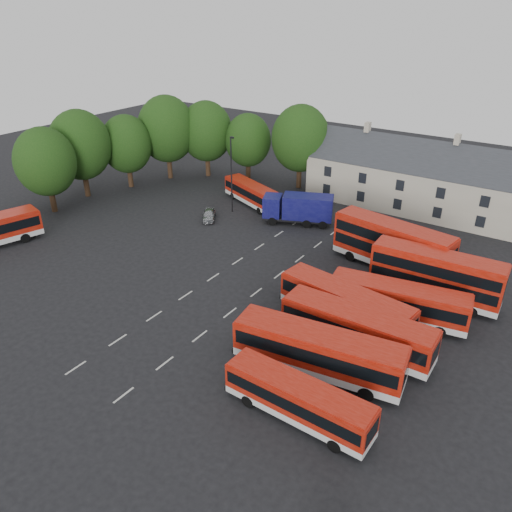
{
  "coord_description": "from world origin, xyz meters",
  "views": [
    {
      "loc": [
        26.75,
        -30.18,
        23.8
      ],
      "look_at": [
        3.31,
        4.47,
        2.2
      ],
      "focal_mm": 35.0,
      "sensor_mm": 36.0,
      "label": 1
    }
  ],
  "objects_px": {
    "box_truck": "(299,208)",
    "lamppost": "(231,173)",
    "bus_dd_south": "(436,274)",
    "silver_car": "(209,215)",
    "bus_row_a": "(298,398)"
  },
  "relations": [
    {
      "from": "bus_dd_south",
      "to": "lamppost",
      "type": "bearing_deg",
      "value": 163.97
    },
    {
      "from": "box_truck",
      "to": "silver_car",
      "type": "relative_size",
      "value": 2.33
    },
    {
      "from": "box_truck",
      "to": "silver_car",
      "type": "height_order",
      "value": "box_truck"
    },
    {
      "from": "bus_dd_south",
      "to": "silver_car",
      "type": "relative_size",
      "value": 3.08
    },
    {
      "from": "bus_dd_south",
      "to": "silver_car",
      "type": "xyz_separation_m",
      "value": [
        -27.76,
        2.97,
        -1.97
      ]
    },
    {
      "from": "box_truck",
      "to": "lamppost",
      "type": "height_order",
      "value": "lamppost"
    },
    {
      "from": "silver_car",
      "to": "box_truck",
      "type": "bearing_deg",
      "value": -6.41
    },
    {
      "from": "bus_dd_south",
      "to": "lamppost",
      "type": "xyz_separation_m",
      "value": [
        -26.89,
        6.53,
        2.49
      ]
    },
    {
      "from": "bus_dd_south",
      "to": "box_truck",
      "type": "xyz_separation_m",
      "value": [
        -18.21,
        8.03,
        -0.6
      ]
    },
    {
      "from": "bus_row_a",
      "to": "silver_car",
      "type": "relative_size",
      "value": 2.74
    },
    {
      "from": "bus_row_a",
      "to": "lamppost",
      "type": "relative_size",
      "value": 1.04
    },
    {
      "from": "bus_row_a",
      "to": "silver_car",
      "type": "distance_m",
      "value": 33.29
    },
    {
      "from": "bus_row_a",
      "to": "box_truck",
      "type": "height_order",
      "value": "box_truck"
    },
    {
      "from": "bus_row_a",
      "to": "lamppost",
      "type": "distance_m",
      "value": 35.3
    },
    {
      "from": "bus_row_a",
      "to": "silver_car",
      "type": "height_order",
      "value": "bus_row_a"
    }
  ]
}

